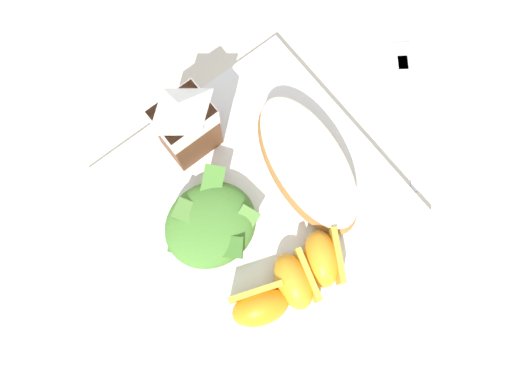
% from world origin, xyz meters
% --- Properties ---
extents(ground, '(3.00, 3.00, 0.00)m').
position_xyz_m(ground, '(0.00, 0.00, 0.00)').
color(ground, beige).
extents(white_plate, '(0.28, 0.28, 0.02)m').
position_xyz_m(white_plate, '(0.00, 0.00, 0.01)').
color(white_plate, white).
rests_on(white_plate, ground).
extents(cheesy_pizza_bread, '(0.11, 0.18, 0.04)m').
position_xyz_m(cheesy_pizza_bread, '(0.06, -0.01, 0.03)').
color(cheesy_pizza_bread, '#A87038').
rests_on(cheesy_pizza_bread, white_plate).
extents(green_salad_pile, '(0.10, 0.10, 0.04)m').
position_xyz_m(green_salad_pile, '(-0.06, 0.00, 0.04)').
color(green_salad_pile, '#4C8433').
rests_on(green_salad_pile, white_plate).
extents(milk_carton, '(0.06, 0.05, 0.11)m').
position_xyz_m(milk_carton, '(-0.02, 0.09, 0.08)').
color(milk_carton, brown).
rests_on(milk_carton, white_plate).
extents(orange_wedge_front, '(0.07, 0.06, 0.04)m').
position_xyz_m(orange_wedge_front, '(-0.07, -0.10, 0.04)').
color(orange_wedge_front, orange).
rests_on(orange_wedge_front, white_plate).
extents(orange_wedge_middle, '(0.05, 0.07, 0.04)m').
position_xyz_m(orange_wedge_middle, '(-0.03, -0.10, 0.04)').
color(orange_wedge_middle, orange).
rests_on(orange_wedge_middle, white_plate).
extents(orange_wedge_rear, '(0.06, 0.07, 0.04)m').
position_xyz_m(orange_wedge_rear, '(0.01, -0.10, 0.04)').
color(orange_wedge_rear, orange).
rests_on(orange_wedge_rear, white_plate).
extents(metal_fork, '(0.13, 0.16, 0.01)m').
position_xyz_m(metal_fork, '(0.21, -0.02, 0.00)').
color(metal_fork, silver).
rests_on(metal_fork, ground).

